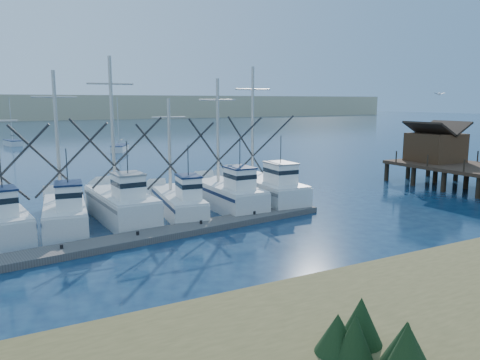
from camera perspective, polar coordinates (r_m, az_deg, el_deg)
name	(u,v)px	position (r m, az deg, el deg)	size (l,w,h in m)	color
ground	(338,255)	(23.94, 11.86, -8.91)	(500.00, 500.00, 0.00)	#0E213D
floating_dock	(120,241)	(25.73, -14.40, -7.27)	(27.40, 1.83, 0.37)	#59534F
timber_pier	(469,159)	(44.77, 26.17, 2.26)	(7.00, 20.00, 8.00)	black
dune_ridge	(23,107)	(227.70, -24.99, 8.07)	(360.00, 60.00, 10.00)	tan
trawler_fleet	(116,206)	(30.48, -14.93, -3.06)	(27.34, 9.53, 10.32)	silver
sailboat_near	(120,148)	(73.22, -14.45, 3.79)	(3.76, 5.43, 8.10)	silver
sailboat_far	(13,143)	(88.90, -25.96, 4.10)	(2.80, 5.14, 8.10)	silver
flying_gull	(439,94)	(38.72, 23.13, 9.65)	(1.17, 0.21, 0.21)	white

